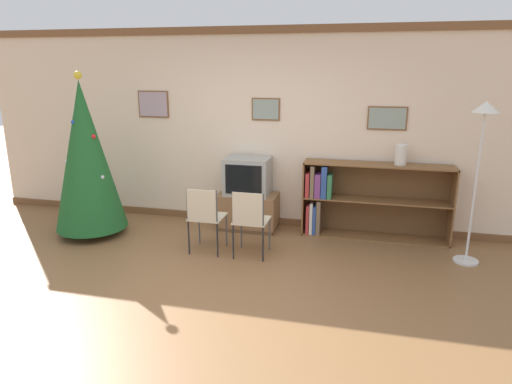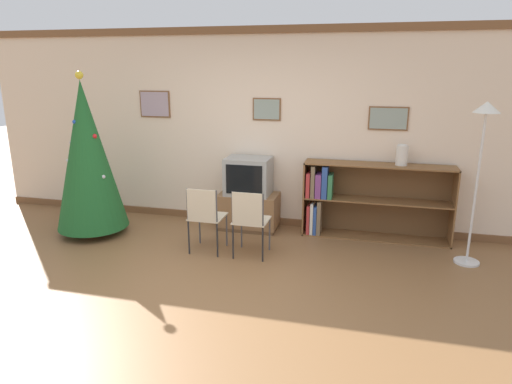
% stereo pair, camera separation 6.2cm
% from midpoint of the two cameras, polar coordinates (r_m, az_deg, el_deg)
% --- Properties ---
extents(ground_plane, '(24.00, 24.00, 0.00)m').
position_cam_midpoint_polar(ground_plane, '(4.57, -7.00, -13.36)').
color(ground_plane, brown).
extents(wall_back, '(8.35, 0.11, 2.70)m').
position_cam_midpoint_polar(wall_back, '(6.35, 0.20, 7.86)').
color(wall_back, beige).
rests_on(wall_back, ground_plane).
extents(christmas_tree, '(0.92, 0.92, 2.13)m').
position_cam_midpoint_polar(christmas_tree, '(6.33, -20.75, 4.15)').
color(christmas_tree, maroon).
rests_on(christmas_tree, ground_plane).
extents(tv_console, '(0.81, 0.46, 0.50)m').
position_cam_midpoint_polar(tv_console, '(6.33, -1.31, -2.40)').
color(tv_console, brown).
rests_on(tv_console, ground_plane).
extents(television, '(0.60, 0.45, 0.50)m').
position_cam_midpoint_polar(television, '(6.19, -1.34, 2.00)').
color(television, '#9E9E99').
rests_on(television, tv_console).
extents(folding_chair_left, '(0.40, 0.40, 0.82)m').
position_cam_midpoint_polar(folding_chair_left, '(5.47, -6.72, -2.97)').
color(folding_chair_left, beige).
rests_on(folding_chair_left, ground_plane).
extents(folding_chair_right, '(0.40, 0.40, 0.82)m').
position_cam_midpoint_polar(folding_chair_right, '(5.31, -1.12, -3.44)').
color(folding_chair_right, beige).
rests_on(folding_chair_right, ground_plane).
extents(bookshelf, '(1.88, 0.36, 0.99)m').
position_cam_midpoint_polar(bookshelf, '(6.13, 11.88, -0.80)').
color(bookshelf, brown).
rests_on(bookshelf, ground_plane).
extents(vase, '(0.15, 0.15, 0.26)m').
position_cam_midpoint_polar(vase, '(6.01, 17.39, 4.52)').
color(vase, silver).
rests_on(vase, bookshelf).
extents(standing_lamp, '(0.28, 0.28, 1.84)m').
position_cam_midpoint_polar(standing_lamp, '(5.50, 26.06, 5.72)').
color(standing_lamp, silver).
rests_on(standing_lamp, ground_plane).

